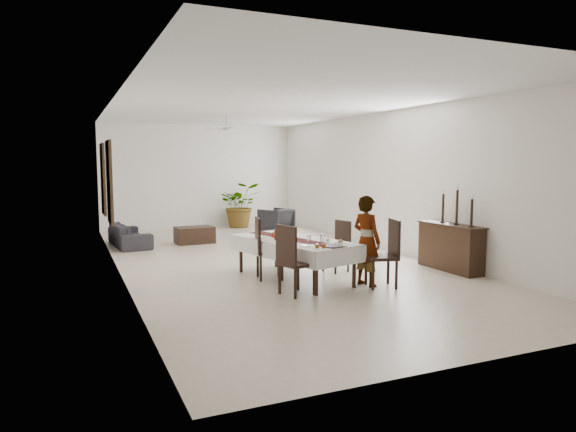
{
  "coord_description": "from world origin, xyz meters",
  "views": [
    {
      "loc": [
        -3.85,
        -9.87,
        2.04
      ],
      "look_at": [
        -0.1,
        -1.21,
        1.05
      ],
      "focal_mm": 32.0,
      "sensor_mm": 36.0,
      "label": 1
    }
  ],
  "objects_px": {
    "sideboard_body": "(450,248)",
    "sofa": "(130,235)",
    "dining_table_top": "(294,241)",
    "red_pitcher": "(278,234)",
    "woman": "(367,241)"
  },
  "relations": [
    {
      "from": "sideboard_body",
      "to": "sofa",
      "type": "xyz_separation_m",
      "value": [
        -5.25,
        5.37,
        -0.16
      ]
    },
    {
      "from": "dining_table_top",
      "to": "red_pitcher",
      "type": "bearing_deg",
      "value": 149.04
    },
    {
      "from": "red_pitcher",
      "to": "sofa",
      "type": "relative_size",
      "value": 0.1
    },
    {
      "from": "red_pitcher",
      "to": "sideboard_body",
      "type": "xyz_separation_m",
      "value": [
        3.29,
        -0.55,
        -0.37
      ]
    },
    {
      "from": "red_pitcher",
      "to": "sofa",
      "type": "distance_m",
      "value": 5.23
    },
    {
      "from": "red_pitcher",
      "to": "sideboard_body",
      "type": "bearing_deg",
      "value": -9.45
    },
    {
      "from": "woman",
      "to": "sideboard_body",
      "type": "height_order",
      "value": "woman"
    },
    {
      "from": "dining_table_top",
      "to": "red_pitcher",
      "type": "distance_m",
      "value": 0.3
    },
    {
      "from": "woman",
      "to": "sofa",
      "type": "relative_size",
      "value": 0.8
    },
    {
      "from": "red_pitcher",
      "to": "woman",
      "type": "height_order",
      "value": "woman"
    },
    {
      "from": "dining_table_top",
      "to": "sofa",
      "type": "xyz_separation_m",
      "value": [
        -2.22,
        4.9,
        -0.4
      ]
    },
    {
      "from": "sideboard_body",
      "to": "sofa",
      "type": "bearing_deg",
      "value": 134.34
    },
    {
      "from": "dining_table_top",
      "to": "red_pitcher",
      "type": "xyz_separation_m",
      "value": [
        -0.26,
        0.08,
        0.13
      ]
    },
    {
      "from": "sideboard_body",
      "to": "sofa",
      "type": "height_order",
      "value": "sideboard_body"
    },
    {
      "from": "sofa",
      "to": "sideboard_body",
      "type": "bearing_deg",
      "value": -140.5
    }
  ]
}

